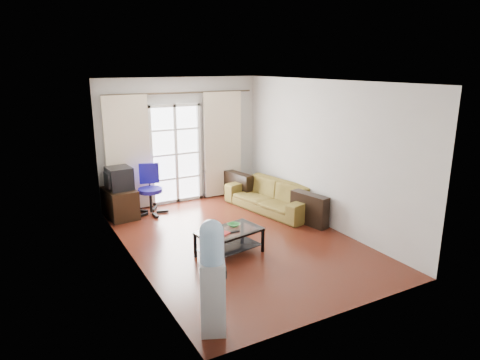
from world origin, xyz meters
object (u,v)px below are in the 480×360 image
Objects in this scene: tv_stand at (120,203)px; coffee_table at (229,239)px; crt_tv at (118,178)px; water_cooler at (212,275)px; sofa at (271,196)px; task_chair at (151,199)px.

coffee_table is at bearing -72.50° from tv_stand.
coffee_table is 2.86m from crt_tv.
crt_tv is at bearing 113.13° from coffee_table.
water_cooler is at bearing -94.67° from crt_tv.
water_cooler is at bearing -122.48° from coffee_table.
sofa is 3.09m from crt_tv.
coffee_table is 2.11m from water_cooler.
coffee_table is 1.41× the size of tv_stand.
water_cooler reaches higher than tv_stand.
water_cooler is (-2.86, -3.25, 0.41)m from sofa.
task_chair is at bearing -12.53° from tv_stand.
crt_tv reaches higher than sofa.
tv_stand is at bearing -171.81° from task_chair.
sofa is 1.61× the size of water_cooler.
sofa is at bearing -25.29° from crt_tv.
sofa is at bearing 40.79° from coffee_table.
crt_tv is (-2.85, 1.08, 0.50)m from sofa.
task_chair reaches higher than coffee_table.
tv_stand is (-2.85, 1.09, -0.01)m from sofa.
tv_stand is at bearing -122.47° from sofa.
sofa is at bearing -26.44° from tv_stand.
sofa is at bearing -9.11° from task_chair.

